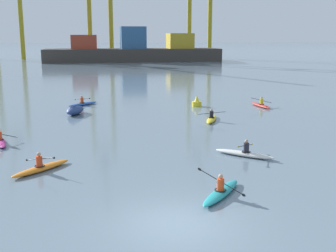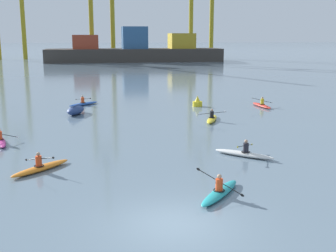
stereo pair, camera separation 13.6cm
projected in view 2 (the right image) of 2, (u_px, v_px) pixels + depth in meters
The scene contains 11 objects.
ground_plane at pixel (173, 224), 14.84m from camera, with size 800.00×800.00×0.00m, color slate.
container_barge at pixel (135, 51), 107.55m from camera, with size 44.13×9.43×8.68m.
capsized_dinghy at pixel (76, 110), 35.49m from camera, with size 1.90×2.82×0.76m.
channel_buoy at pixel (197, 102), 39.56m from camera, with size 0.90×0.90×1.00m.
kayak_blue at pixel (84, 103), 40.15m from camera, with size 2.95×2.69×0.95m.
kayak_red at pixel (262, 105), 39.23m from camera, with size 2.23×3.44×0.95m.
kayak_white at pixel (244, 153), 23.14m from camera, with size 2.93×2.72×0.95m.
kayak_magenta at pixel (0, 140), 25.97m from camera, with size 2.12×3.43×1.01m.
kayak_orange at pixel (41, 167), 20.70m from camera, with size 2.82×2.84×0.95m.
kayak_teal at pixel (220, 192), 17.44m from camera, with size 2.62×3.01×1.08m.
kayak_yellow at pixel (212, 119), 32.83m from camera, with size 2.10×3.36×0.95m.
Camera 2 is at (-2.54, -13.56, 6.46)m, focal length 45.38 mm.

